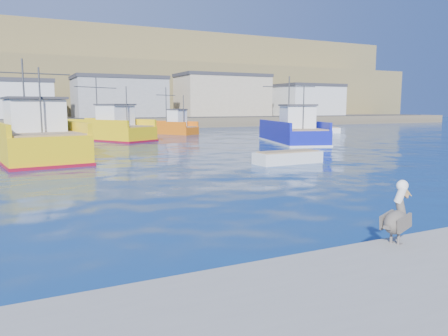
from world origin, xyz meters
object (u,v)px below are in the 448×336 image
at_px(trawler_yellow_b, 107,130).
at_px(boat_orange, 172,126).
at_px(pelican, 397,217).
at_px(skiff_far, 331,130).
at_px(trawler_blue, 292,132).
at_px(skiff_mid, 288,158).
at_px(trawler_yellow_a, 31,140).

distance_m(trawler_yellow_b, boat_orange, 11.50).
height_order(trawler_yellow_b, pelican, trawler_yellow_b).
distance_m(trawler_yellow_b, pelican, 39.96).
xyz_separation_m(skiff_far, pelican, (-31.51, -40.17, 0.79)).
height_order(trawler_blue, skiff_mid, trawler_blue).
distance_m(trawler_yellow_a, skiff_far, 40.32).
bearing_deg(trawler_blue, pelican, -120.96).
distance_m(trawler_yellow_a, skiff_mid, 17.44).
relative_size(trawler_yellow_b, pelican, 8.72).
bearing_deg(pelican, skiff_far, 51.89).
bearing_deg(trawler_yellow_b, trawler_yellow_a, -119.23).
bearing_deg(trawler_blue, trawler_yellow_a, -174.38).
xyz_separation_m(boat_orange, skiff_far, (20.37, -6.23, -0.67)).
distance_m(trawler_yellow_a, pelican, 26.66).
bearing_deg(trawler_blue, skiff_far, 39.35).
bearing_deg(trawler_yellow_b, trawler_blue, -37.46).
bearing_deg(trawler_yellow_a, skiff_mid, -36.55).
xyz_separation_m(trawler_blue, boat_orange, (-5.79, 18.19, -0.05)).
relative_size(boat_orange, skiff_far, 1.61).
xyz_separation_m(trawler_yellow_a, skiff_far, (37.72, 14.24, -0.89)).
xyz_separation_m(trawler_yellow_b, boat_orange, (9.51, 6.47, -0.08)).
height_order(trawler_yellow_b, boat_orange, trawler_yellow_b).
distance_m(skiff_mid, pelican, 17.41).
relative_size(trawler_yellow_b, boat_orange, 1.63).
xyz_separation_m(trawler_yellow_a, pelican, (6.21, -25.93, -0.10)).
distance_m(boat_orange, skiff_far, 21.31).
bearing_deg(skiff_far, boat_orange, 163.00).
bearing_deg(skiff_far, skiff_mid, -133.95).
bearing_deg(trawler_yellow_b, skiff_mid, -75.82).
bearing_deg(skiff_far, trawler_yellow_b, -179.54).
distance_m(trawler_blue, skiff_mid, 15.62).
bearing_deg(trawler_blue, boat_orange, 107.65).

